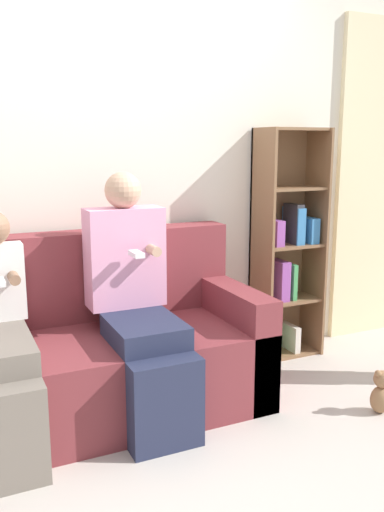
# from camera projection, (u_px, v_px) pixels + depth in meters

# --- Properties ---
(ground_plane) EXTENTS (14.00, 14.00, 0.00)m
(ground_plane) POSITION_uv_depth(u_px,v_px,m) (155.00, 451.00, 2.51)
(ground_plane) COLOR #BCB2A8
(back_wall) EXTENTS (10.00, 0.06, 2.55)m
(back_wall) POSITION_uv_depth(u_px,v_px,m) (93.00, 165.00, 3.08)
(back_wall) COLOR silver
(back_wall) RESTS_ON ground_plane
(curtain_panel) EXTENTS (0.67, 0.04, 2.25)m
(curtain_panel) POSITION_uv_depth(u_px,v_px,m) (375.00, 182.00, 3.91)
(curtain_panel) COLOR beige
(curtain_panel) RESTS_ON ground_plane
(couch) EXTENTS (2.17, 0.80, 0.92)m
(couch) POSITION_uv_depth(u_px,v_px,m) (53.00, 361.00, 2.75)
(couch) COLOR maroon
(couch) RESTS_ON ground_plane
(adult_seated) EXTENTS (0.40, 0.72, 1.25)m
(adult_seated) POSITION_uv_depth(u_px,v_px,m) (137.00, 296.00, 2.74)
(adult_seated) COLOR #232842
(adult_seated) RESTS_ON ground_plane
(child_seated) EXTENTS (0.26, 0.74, 1.08)m
(child_seated) POSITION_uv_depth(u_px,v_px,m) (5.00, 335.00, 2.45)
(child_seated) COLOR #70665B
(child_seated) RESTS_ON ground_plane
(bookshelf) EXTENTS (0.43, 0.27, 1.49)m
(bookshelf) POSITION_uv_depth(u_px,v_px,m) (286.00, 250.00, 3.57)
(bookshelf) COLOR brown
(bookshelf) RESTS_ON ground_plane
(teddy_bear) EXTENTS (0.12, 0.10, 0.24)m
(teddy_bear) POSITION_uv_depth(u_px,v_px,m) (381.00, 392.00, 2.84)
(teddy_bear) COLOR #936B47
(teddy_bear) RESTS_ON ground_plane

